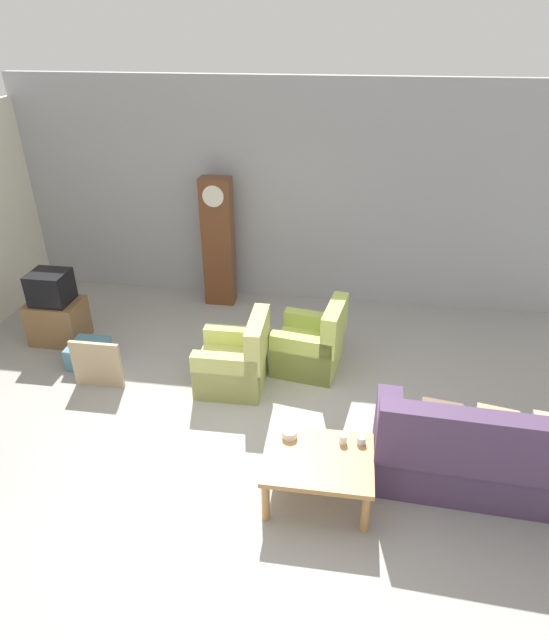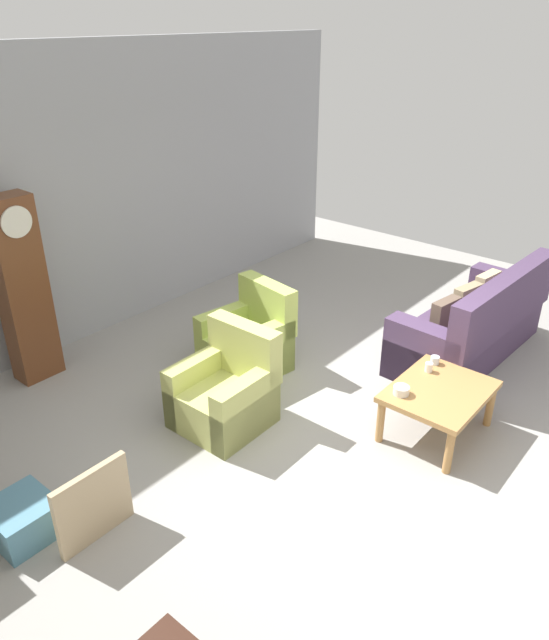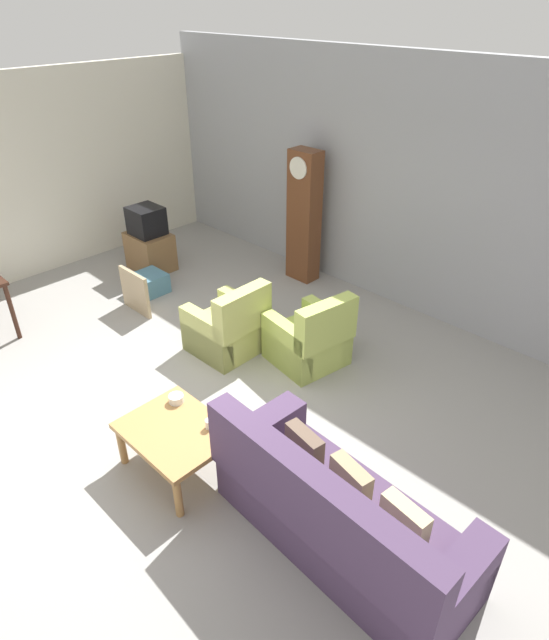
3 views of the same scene
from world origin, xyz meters
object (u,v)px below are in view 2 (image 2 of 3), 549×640
couch_floral (473,326)px  cup_blue_rimmed (435,360)px  framed_picture_leaning (94,505)px  coffee_table_wood (439,395)px  armchair_olive_far (248,342)px  grandfather_clock (23,291)px  armchair_olive_near (226,394)px  storage_box_blue (23,519)px  cup_white_porcelain (429,367)px  bowl_white_stacked (401,390)px

couch_floral → cup_blue_rimmed: (-1.18, -0.12, 0.15)m
framed_picture_leaning → coffee_table_wood: bearing=-26.0°
armchair_olive_far → couch_floral: bearing=-44.0°
armchair_olive_far → grandfather_clock: size_ratio=0.48×
armchair_olive_near → grandfather_clock: bearing=107.9°
cup_blue_rimmed → framed_picture_leaning: bearing=160.6°
coffee_table_wood → grandfather_clock: size_ratio=0.50×
couch_floral → framed_picture_leaning: 4.35m
armchair_olive_near → storage_box_blue: bearing=174.8°
armchair_olive_near → armchair_olive_far: 0.99m
framed_picture_leaning → cup_white_porcelain: (2.90, -1.10, 0.22)m
cup_white_porcelain → coffee_table_wood: bearing=-133.0°
couch_floral → bowl_white_stacked: bearing=-176.1°
armchair_olive_near → framed_picture_leaning: 1.63m
armchair_olive_near → coffee_table_wood: armchair_olive_near is taller
couch_floral → cup_white_porcelain: (-1.34, -0.13, 0.16)m
cup_blue_rimmed → cup_white_porcelain: bearing=-173.1°
armchair_olive_near → bowl_white_stacked: armchair_olive_near is taller
storage_box_blue → bowl_white_stacked: (2.74, -1.52, 0.36)m
bowl_white_stacked → cup_blue_rimmed: bearing=1.0°
coffee_table_wood → cup_blue_rimmed: 0.45m
armchair_olive_near → cup_white_porcelain: armchair_olive_near is taller
coffee_table_wood → bowl_white_stacked: bowl_white_stacked is taller
framed_picture_leaning → cup_white_porcelain: bearing=-20.8°
storage_box_blue → cup_blue_rimmed: (3.40, -1.51, 0.36)m
armchair_olive_far → storage_box_blue: armchair_olive_far is taller
cup_white_porcelain → storage_box_blue: bearing=154.7°
storage_box_blue → cup_blue_rimmed: cup_blue_rimmed is taller
coffee_table_wood → grandfather_clock: grandfather_clock is taller
armchair_olive_far → coffee_table_wood: size_ratio=0.96×
coffee_table_wood → cup_blue_rimmed: (0.36, 0.24, 0.11)m
armchair_olive_near → bowl_white_stacked: bearing=-59.1°
armchair_olive_far → cup_white_porcelain: 1.91m
framed_picture_leaning → cup_blue_rimmed: 3.25m
couch_floral → armchair_olive_near: size_ratio=2.33×
couch_floral → armchair_olive_near: (-2.63, 1.22, -0.05)m
coffee_table_wood → cup_white_porcelain: 0.32m
storage_box_blue → armchair_olive_far: bearing=6.6°
armchair_olive_far → grandfather_clock: grandfather_clock is taller
grandfather_clock → framed_picture_leaning: (-0.93, -2.35, -0.67)m
couch_floral → grandfather_clock: size_ratio=1.11×
armchair_olive_far → framed_picture_leaning: 2.57m
armchair_olive_far → cup_white_porcelain: bearing=-76.7°
armchair_olive_far → armchair_olive_near: bearing=-149.7°
cup_white_porcelain → cup_blue_rimmed: size_ratio=1.05×
storage_box_blue → grandfather_clock: bearing=56.7°
armchair_olive_near → framed_picture_leaning: armchair_olive_near is taller
couch_floral → storage_box_blue: bearing=163.1°
coffee_table_wood → cup_blue_rimmed: bearing=32.9°
armchair_olive_far → bowl_white_stacked: bearing=-91.6°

